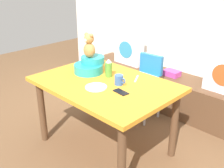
# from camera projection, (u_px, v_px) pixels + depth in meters

# --- Properties ---
(ground_plane) EXTENTS (8.00, 8.00, 0.00)m
(ground_plane) POSITION_uv_depth(u_px,v_px,m) (105.00, 146.00, 2.86)
(ground_plane) COLOR brown
(back_wall) EXTENTS (4.40, 0.10, 2.60)m
(back_wall) POSITION_uv_depth(u_px,v_px,m) (191.00, 7.00, 3.31)
(back_wall) COLOR silver
(back_wall) RESTS_ON ground_plane
(window_bench) EXTENTS (2.60, 0.44, 0.46)m
(window_bench) POSITION_uv_depth(u_px,v_px,m) (171.00, 92.00, 3.56)
(window_bench) COLOR brown
(window_bench) RESTS_ON ground_plane
(pillow_floral_left) EXTENTS (0.44, 0.15, 0.44)m
(pillow_floral_left) POSITION_uv_depth(u_px,v_px,m) (129.00, 49.00, 3.84)
(pillow_floral_left) COLOR silver
(pillow_floral_left) RESTS_ON window_bench
(book_stack) EXTENTS (0.20, 0.14, 0.07)m
(book_stack) POSITION_uv_depth(u_px,v_px,m) (172.00, 73.00, 3.46)
(book_stack) COLOR #B13C90
(book_stack) RESTS_ON window_bench
(dining_table) EXTENTS (1.32, 0.92, 0.74)m
(dining_table) POSITION_uv_depth(u_px,v_px,m) (105.00, 92.00, 2.60)
(dining_table) COLOR orange
(dining_table) RESTS_ON ground_plane
(highchair) EXTENTS (0.34, 0.47, 0.79)m
(highchair) POSITION_uv_depth(u_px,v_px,m) (145.00, 78.00, 3.23)
(highchair) COLOR #2672B2
(highchair) RESTS_ON ground_plane
(infant_seat_teal) EXTENTS (0.30, 0.33, 0.16)m
(infant_seat_teal) POSITION_uv_depth(u_px,v_px,m) (90.00, 66.00, 2.79)
(infant_seat_teal) COLOR teal
(infant_seat_teal) RESTS_ON dining_table
(teddy_bear) EXTENTS (0.13, 0.12, 0.25)m
(teddy_bear) POSITION_uv_depth(u_px,v_px,m) (89.00, 46.00, 2.70)
(teddy_bear) COLOR #B07A42
(teddy_bear) RESTS_ON infant_seat_teal
(ketchup_bottle) EXTENTS (0.07, 0.07, 0.18)m
(ketchup_bottle) POSITION_uv_depth(u_px,v_px,m) (109.00, 68.00, 2.66)
(ketchup_bottle) COLOR #4C8C33
(ketchup_bottle) RESTS_ON dining_table
(coffee_mug) EXTENTS (0.12, 0.08, 0.09)m
(coffee_mug) POSITION_uv_depth(u_px,v_px,m) (119.00, 80.00, 2.49)
(coffee_mug) COLOR #335999
(coffee_mug) RESTS_ON dining_table
(dinner_plate_near) EXTENTS (0.20, 0.20, 0.01)m
(dinner_plate_near) POSITION_uv_depth(u_px,v_px,m) (96.00, 87.00, 2.44)
(dinner_plate_near) COLOR white
(dinner_plate_near) RESTS_ON dining_table
(cell_phone) EXTENTS (0.15, 0.08, 0.01)m
(cell_phone) POSITION_uv_depth(u_px,v_px,m) (121.00, 92.00, 2.35)
(cell_phone) COLOR black
(cell_phone) RESTS_ON dining_table
(table_fork) EXTENTS (0.10, 0.16, 0.01)m
(table_fork) POSITION_uv_depth(u_px,v_px,m) (136.00, 79.00, 2.64)
(table_fork) COLOR silver
(table_fork) RESTS_ON dining_table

